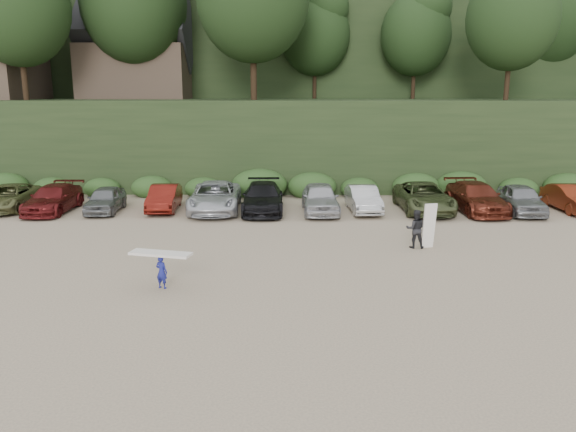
{
  "coord_description": "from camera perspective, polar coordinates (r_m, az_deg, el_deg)",
  "views": [
    {
      "loc": [
        0.25,
        -20.83,
        6.66
      ],
      "look_at": [
        -0.05,
        3.0,
        1.3
      ],
      "focal_mm": 35.0,
      "sensor_mm": 36.0,
      "label": 1
    }
  ],
  "objects": [
    {
      "name": "child_surfer",
      "position": [
        19.66,
        -12.76,
        -4.77
      ],
      "size": [
        2.22,
        1.07,
        1.28
      ],
      "color": "navy",
      "rests_on": "ground"
    },
    {
      "name": "adult_surfer",
      "position": [
        24.7,
        12.94,
        -1.26
      ],
      "size": [
        1.29,
        0.71,
        1.97
      ],
      "color": "black",
      "rests_on": "ground"
    },
    {
      "name": "parked_cars",
      "position": [
        31.49,
        -3.67,
        1.86
      ],
      "size": [
        39.65,
        6.04,
        1.64
      ],
      "color": "#B5B6BB",
      "rests_on": "ground"
    },
    {
      "name": "ground",
      "position": [
        21.87,
        0.03,
        -5.05
      ],
      "size": [
        120.0,
        120.0,
        0.0
      ],
      "primitive_type": "plane",
      "color": "tan",
      "rests_on": "ground"
    },
    {
      "name": "hillside_backdrop",
      "position": [
        56.94,
        0.22,
        17.26
      ],
      "size": [
        90.0,
        41.5,
        28.0
      ],
      "color": "black",
      "rests_on": "ground"
    }
  ]
}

